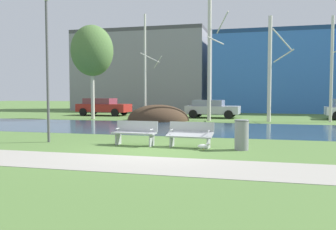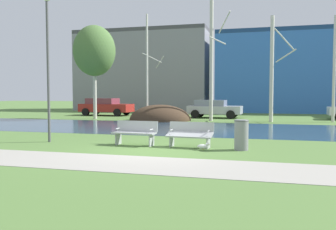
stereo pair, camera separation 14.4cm
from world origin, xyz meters
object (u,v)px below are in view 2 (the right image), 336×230
(trash_bin, at_px, (241,134))
(bench_left, at_px, (135,132))
(streetlamp, at_px, (48,44))
(parked_sedan_second_silver, at_px, (214,108))
(seagull, at_px, (203,146))
(parked_van_nearest_red, at_px, (105,106))
(bench_right, at_px, (190,134))

(trash_bin, bearing_deg, bench_left, 177.37)
(streetlamp, xyz_separation_m, parked_sedan_second_silver, (4.19, 15.61, -3.01))
(trash_bin, height_order, seagull, trash_bin)
(parked_van_nearest_red, bearing_deg, parked_sedan_second_silver, -3.83)
(bench_left, height_order, streetlamp, streetlamp)
(trash_bin, height_order, parked_van_nearest_red, parked_van_nearest_red)
(streetlamp, height_order, parked_van_nearest_red, streetlamp)
(bench_left, relative_size, trash_bin, 1.64)
(bench_left, bearing_deg, seagull, -11.69)
(seagull, height_order, parked_sedan_second_silver, parked_sedan_second_silver)
(bench_right, height_order, seagull, bench_right)
(trash_bin, relative_size, seagull, 2.35)
(bench_right, distance_m, seagull, 0.84)
(bench_left, xyz_separation_m, seagull, (2.58, -0.53, -0.34))
(seagull, bearing_deg, parked_sedan_second_silver, 96.63)
(streetlamp, xyz_separation_m, parked_van_nearest_red, (-5.19, 16.24, -2.97))
(trash_bin, relative_size, streetlamp, 0.18)
(bench_right, height_order, streetlamp, streetlamp)
(bench_right, relative_size, parked_van_nearest_red, 0.36)
(bench_right, bearing_deg, trash_bin, -5.66)
(parked_van_nearest_red, bearing_deg, trash_bin, -52.72)
(bench_left, relative_size, parked_sedan_second_silver, 0.40)
(parked_van_nearest_red, bearing_deg, seagull, -56.06)
(bench_left, height_order, bench_right, same)
(parked_sedan_second_silver, bearing_deg, bench_right, -85.16)
(bench_left, relative_size, seagull, 3.85)
(streetlamp, distance_m, parked_sedan_second_silver, 16.44)
(parked_van_nearest_red, bearing_deg, bench_left, -61.81)
(bench_left, height_order, parked_sedan_second_silver, parked_sedan_second_silver)
(streetlamp, bearing_deg, parked_van_nearest_red, 107.73)
(trash_bin, xyz_separation_m, parked_van_nearest_red, (-12.46, 16.37, 0.26))
(bench_left, bearing_deg, parked_sedan_second_silver, 87.40)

